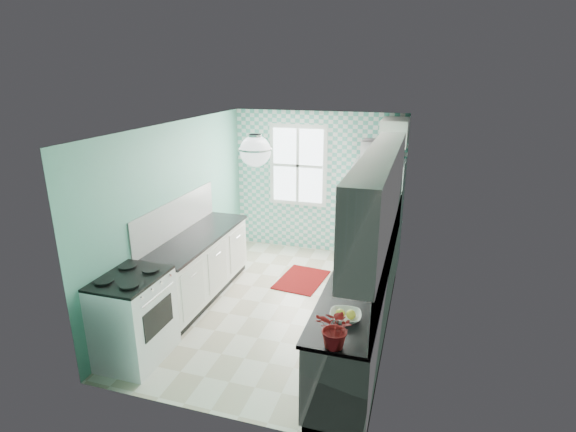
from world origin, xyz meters
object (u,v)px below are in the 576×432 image
(stove, at_px, (133,317))
(fruit_bowl, at_px, (345,316))
(microwave, at_px, (381,151))
(ceiling_light, at_px, (255,151))
(fridge, at_px, (377,215))
(potted_plant, at_px, (336,328))
(sink, at_px, (373,241))

(stove, distance_m, fruit_bowl, 2.44)
(microwave, bearing_deg, stove, 56.10)
(fruit_bowl, bearing_deg, ceiling_light, 143.97)
(stove, relative_size, microwave, 1.69)
(fridge, distance_m, fruit_bowl, 3.45)
(fridge, height_order, potted_plant, fridge)
(potted_plant, bearing_deg, fruit_bowl, 90.00)
(fridge, relative_size, sink, 3.14)
(ceiling_light, relative_size, microwave, 0.59)
(stove, distance_m, potted_plant, 2.52)
(potted_plant, bearing_deg, stove, 168.01)
(fruit_bowl, xyz_separation_m, microwave, (-0.09, 3.45, 0.97))
(microwave, bearing_deg, fridge, 53.99)
(ceiling_light, relative_size, stove, 0.35)
(sink, height_order, potted_plant, sink)
(potted_plant, xyz_separation_m, microwave, (-0.09, 3.90, 0.83))
(fridge, bearing_deg, microwave, 56.69)
(stove, distance_m, microwave, 4.34)
(ceiling_light, bearing_deg, fridge, 66.66)
(stove, bearing_deg, fruit_bowl, -4.14)
(potted_plant, bearing_deg, sink, 89.92)
(sink, bearing_deg, fridge, 97.85)
(fridge, distance_m, potted_plant, 3.91)
(ceiling_light, bearing_deg, stove, -145.76)
(ceiling_light, relative_size, fruit_bowl, 1.19)
(ceiling_light, height_order, potted_plant, ceiling_light)
(ceiling_light, relative_size, potted_plant, 0.96)
(ceiling_light, xyz_separation_m, fruit_bowl, (1.20, -0.87, -1.35))
(potted_plant, bearing_deg, ceiling_light, 132.16)
(sink, relative_size, microwave, 0.96)
(fridge, height_order, stove, fridge)
(stove, height_order, potted_plant, potted_plant)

